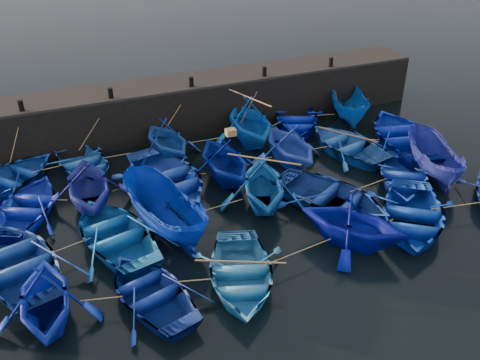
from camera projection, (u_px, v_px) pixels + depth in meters
name	position (u px, v px, depth m)	size (l,w,h in m)	color
ground	(272.00, 235.00, 20.38)	(120.00, 120.00, 0.00)	black
quay_wall	(187.00, 105.00, 28.09)	(26.00, 2.50, 2.50)	black
quay_top	(186.00, 82.00, 27.42)	(26.00, 2.50, 0.12)	black
bollard_0	(21.00, 106.00, 23.93)	(0.24, 0.24, 0.50)	black
bollard_1	(110.00, 93.00, 25.24)	(0.24, 0.24, 0.50)	black
bollard_2	(191.00, 82.00, 26.54)	(0.24, 0.24, 0.50)	black
bollard_3	(264.00, 71.00, 27.85)	(0.24, 0.24, 0.50)	black
bollard_4	(331.00, 62.00, 29.16)	(0.24, 0.24, 0.50)	black
boat_0	(11.00, 178.00, 23.18)	(3.29, 4.60, 0.96)	navy
boat_1	(83.00, 164.00, 24.31)	(3.12, 4.36, 0.90)	#1C53AD
boat_2	(167.00, 139.00, 25.32)	(3.20, 3.71, 1.95)	navy
boat_3	(249.00, 121.00, 26.53)	(3.93, 4.56, 2.40)	#094FBB
boat_4	(296.00, 120.00, 28.39)	(3.35, 4.68, 0.97)	#061694
boat_5	(350.00, 106.00, 28.97)	(1.74, 4.62, 1.79)	#054BA0
boat_6	(27.00, 206.00, 21.28)	(3.15, 4.40, 0.91)	#1024A8
boat_7	(88.00, 184.00, 21.51)	(3.64, 4.22, 2.22)	navy
boat_8	(168.00, 177.00, 23.06)	(3.86, 5.40, 1.12)	#1B3FAE
boat_9	(225.00, 159.00, 23.34)	(3.60, 4.17, 2.20)	#001377
boat_10	(290.00, 144.00, 24.67)	(3.50, 4.06, 2.13)	#2344BB
boat_11	(347.00, 144.00, 25.94)	(3.32, 4.64, 0.96)	#1B5195
boat_12	(403.00, 136.00, 26.49)	(4.06, 5.67, 1.18)	#071EA4
boat_13	(17.00, 262.00, 18.17)	(3.84, 5.36, 1.11)	navy
boat_14	(116.00, 233.00, 19.64)	(3.56, 4.97, 1.03)	#0F5497
boat_15	(163.00, 212.00, 20.04)	(1.87, 4.96, 1.92)	#001F89
boat_16	(263.00, 183.00, 21.58)	(3.56, 4.12, 2.17)	#0E4E91
boat_17	(331.00, 197.00, 21.76)	(3.64, 5.09, 1.06)	navy
boat_18	(403.00, 177.00, 23.30)	(3.13, 4.38, 0.91)	#1739A6
boat_19	(432.00, 159.00, 23.89)	(1.63, 4.34, 1.68)	navy
boat_20	(44.00, 298.00, 16.02)	(3.26, 3.78, 1.99)	#091E94
boat_21	(151.00, 292.00, 17.08)	(3.02, 4.22, 0.88)	navy
boat_22	(240.00, 273.00, 17.77)	(3.29, 4.59, 0.95)	#2E78BE
boat_23	(354.00, 222.00, 19.33)	(3.43, 3.98, 2.10)	#000981
boat_24	(412.00, 215.00, 20.65)	(3.61, 5.05, 1.05)	#0A339F
wooden_crate	(231.00, 132.00, 22.80)	(0.43, 0.36, 0.29)	olive
mooring_ropes	(229.00, 157.00, 23.94)	(17.58, 11.63, 2.10)	tan
loose_oars	(279.00, 154.00, 22.52)	(10.68, 11.73, 1.51)	#99724C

